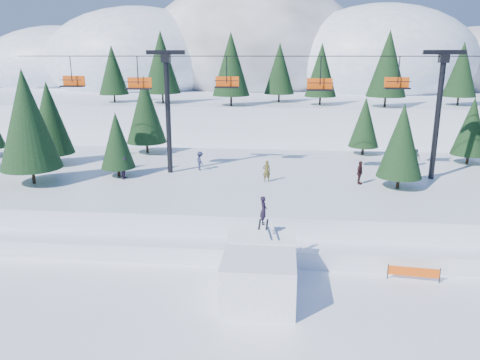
# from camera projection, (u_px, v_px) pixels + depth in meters

# --- Properties ---
(ground) EXTENTS (160.00, 160.00, 0.00)m
(ground) POSITION_uv_depth(u_px,v_px,m) (263.00, 313.00, 23.27)
(ground) COLOR white
(ground) RESTS_ON ground
(mid_shelf) EXTENTS (70.00, 22.00, 2.50)m
(mid_shelf) POSITION_uv_depth(u_px,v_px,m) (273.00, 189.00, 40.25)
(mid_shelf) COLOR white
(mid_shelf) RESTS_ON ground
(berm) EXTENTS (70.00, 6.00, 1.10)m
(berm) POSITION_uv_depth(u_px,v_px,m) (269.00, 241.00, 30.82)
(berm) COLOR white
(berm) RESTS_ON ground
(mountain_ridge) EXTENTS (119.00, 60.38, 26.46)m
(mountain_ridge) POSITION_uv_depth(u_px,v_px,m) (256.00, 69.00, 91.73)
(mountain_ridge) COLOR white
(mountain_ridge) RESTS_ON ground
(jump_kicker) EXTENTS (3.74, 5.09, 5.12)m
(jump_kicker) POSITION_uv_depth(u_px,v_px,m) (260.00, 273.00, 24.48)
(jump_kicker) COLOR white
(jump_kicker) RESTS_ON ground
(chairlift) EXTENTS (46.00, 3.21, 10.28)m
(chairlift) POSITION_uv_depth(u_px,v_px,m) (292.00, 94.00, 38.07)
(chairlift) COLOR black
(chairlift) RESTS_ON mid_shelf
(conifer_stand) EXTENTS (60.04, 17.75, 9.52)m
(conifer_stand) POSITION_uv_depth(u_px,v_px,m) (291.00, 120.00, 39.34)
(conifer_stand) COLOR black
(conifer_stand) RESTS_ON mid_shelf
(distant_skiers) EXTENTS (25.83, 7.78, 1.87)m
(distant_skiers) POSITION_uv_depth(u_px,v_px,m) (256.00, 166.00, 39.39)
(distant_skiers) COLOR #1D3532
(distant_skiers) RESTS_ON mid_shelf
(banner_near) EXTENTS (2.84, 0.35, 0.90)m
(banner_near) POSITION_uv_depth(u_px,v_px,m) (414.00, 272.00, 26.42)
(banner_near) COLOR black
(banner_near) RESTS_ON ground
(banner_far) EXTENTS (2.69, 1.02, 0.90)m
(banner_far) POSITION_uv_depth(u_px,v_px,m) (411.00, 256.00, 28.45)
(banner_far) COLOR black
(banner_far) RESTS_ON ground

